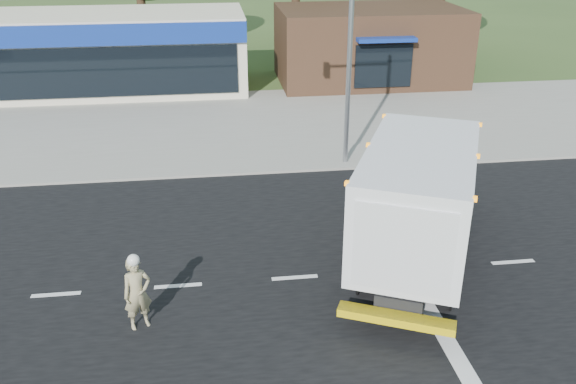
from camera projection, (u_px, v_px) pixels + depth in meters
name	position (u px, v px, depth m)	size (l,w,h in m)	color
ground	(295.00, 278.00, 15.86)	(120.00, 120.00, 0.00)	#385123
road_asphalt	(295.00, 278.00, 15.85)	(60.00, 14.00, 0.02)	black
sidewalk	(265.00, 161.00, 23.22)	(60.00, 2.40, 0.12)	gray
parking_apron	(253.00, 116.00, 28.47)	(60.00, 9.00, 0.02)	gray
lane_markings	(357.00, 303.00, 14.79)	(55.20, 7.00, 0.01)	silver
ems_box_truck	(420.00, 191.00, 15.96)	(5.52, 8.21, 3.51)	black
emergency_worker	(137.00, 292.00, 13.63)	(0.77, 0.65, 1.89)	tan
retail_strip_mall	(72.00, 53.00, 31.92)	(18.00, 6.20, 4.00)	beige
brown_storefront	(369.00, 45.00, 33.86)	(10.00, 6.70, 4.00)	#382316
traffic_signal_pole	(332.00, 32.00, 20.94)	(3.51, 0.25, 8.00)	gray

